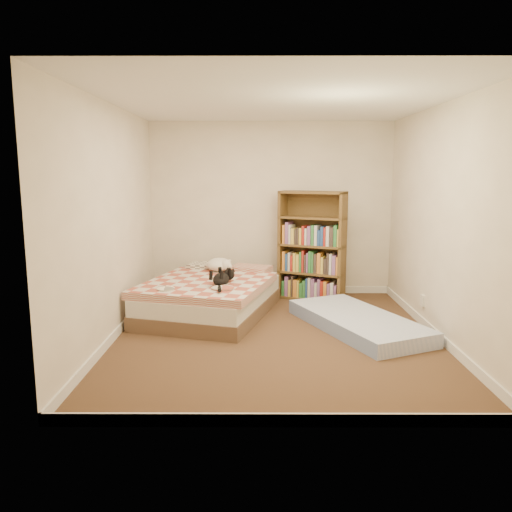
{
  "coord_description": "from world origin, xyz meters",
  "views": [
    {
      "loc": [
        -0.2,
        -5.28,
        1.78
      ],
      "look_at": [
        -0.22,
        0.3,
        0.84
      ],
      "focal_mm": 35.0,
      "sensor_mm": 36.0,
      "label": 1
    }
  ],
  "objects_px": {
    "bed": "(211,296)",
    "bookshelf": "(311,260)",
    "white_dog": "(220,265)",
    "black_cat": "(222,279)",
    "floor_mattress": "(357,322)"
  },
  "relations": [
    {
      "from": "bed",
      "to": "bookshelf",
      "type": "relative_size",
      "value": 1.45
    },
    {
      "from": "floor_mattress",
      "to": "white_dog",
      "type": "bearing_deg",
      "value": 122.77
    },
    {
      "from": "white_dog",
      "to": "floor_mattress",
      "type": "bearing_deg",
      "value": -34.05
    },
    {
      "from": "bed",
      "to": "bookshelf",
      "type": "xyz_separation_m",
      "value": [
        1.35,
        0.77,
        0.33
      ]
    },
    {
      "from": "bookshelf",
      "to": "floor_mattress",
      "type": "distance_m",
      "value": 1.52
    },
    {
      "from": "bookshelf",
      "to": "black_cat",
      "type": "height_order",
      "value": "bookshelf"
    },
    {
      "from": "bed",
      "to": "black_cat",
      "type": "bearing_deg",
      "value": -49.04
    },
    {
      "from": "black_cat",
      "to": "bookshelf",
      "type": "bearing_deg",
      "value": 63.67
    },
    {
      "from": "black_cat",
      "to": "white_dog",
      "type": "relative_size",
      "value": 1.98
    },
    {
      "from": "bed",
      "to": "white_dog",
      "type": "bearing_deg",
      "value": 96.64
    },
    {
      "from": "floor_mattress",
      "to": "bookshelf",
      "type": "bearing_deg",
      "value": 82.04
    },
    {
      "from": "black_cat",
      "to": "bed",
      "type": "bearing_deg",
      "value": 135.3
    },
    {
      "from": "floor_mattress",
      "to": "bed",
      "type": "bearing_deg",
      "value": 136.78
    },
    {
      "from": "bed",
      "to": "white_dog",
      "type": "distance_m",
      "value": 0.58
    },
    {
      "from": "white_dog",
      "to": "black_cat",
      "type": "bearing_deg",
      "value": -84.89
    }
  ]
}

